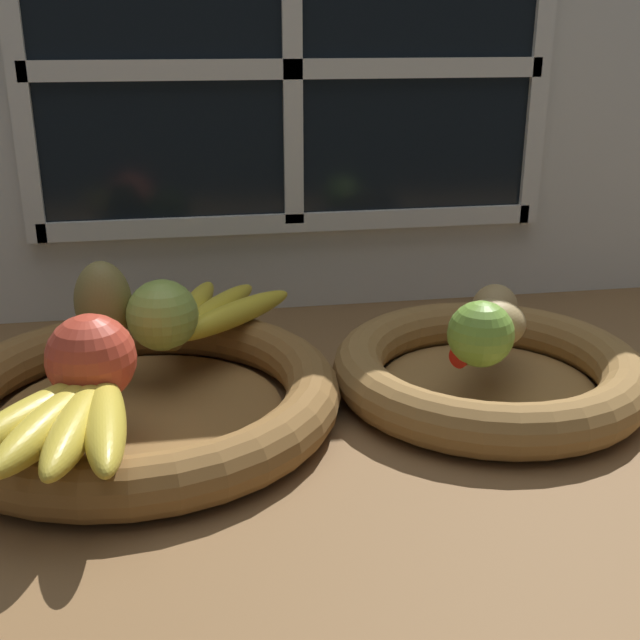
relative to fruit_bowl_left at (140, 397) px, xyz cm
name	(u,v)px	position (x,y,z in cm)	size (l,w,h in cm)	color
ground_plane	(333,410)	(19.25, 1.65, -3.91)	(140.00, 90.00, 3.00)	brown
back_wall	(290,94)	(19.25, 31.42, 25.47)	(140.00, 4.60, 55.00)	silver
fruit_bowl_left	(140,397)	(0.00, 0.00, 0.00)	(38.70, 38.70, 5.20)	brown
fruit_bowl_right	(488,371)	(35.23, 0.00, 0.01)	(32.14, 32.14, 5.20)	olive
apple_green_back	(162,315)	(2.53, 5.14, 6.38)	(7.19, 7.19, 7.19)	#99B74C
apple_red_front	(91,358)	(-3.35, -5.74, 6.67)	(7.78, 7.78, 7.78)	#CC422D
pear_brown	(103,303)	(-3.33, 7.59, 7.16)	(5.55, 5.76, 8.75)	olive
banana_bunch_front	(69,419)	(-4.65, -12.57, 4.44)	(14.39, 18.42, 3.31)	gold
banana_bunch_back	(202,311)	(6.57, 11.94, 4.14)	(15.99, 19.38, 2.71)	yellow
potato_large	(492,323)	(35.23, 0.00, 5.30)	(6.82, 5.66, 5.03)	tan
potato_back	(495,307)	(37.41, 4.82, 5.22)	(6.28, 4.87, 4.88)	#A38451
lime_near	(481,334)	(32.40, -4.24, 5.98)	(6.39, 6.39, 6.39)	#7AAD3D
chili_pepper	(494,342)	(35.04, -1.41, 3.83)	(2.10, 2.10, 11.82)	red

